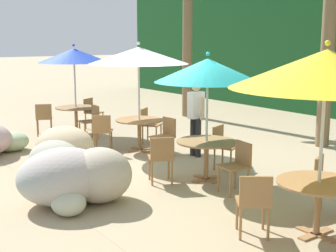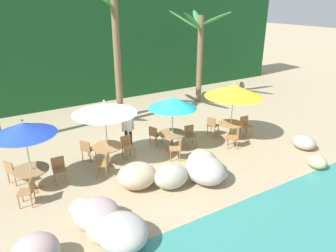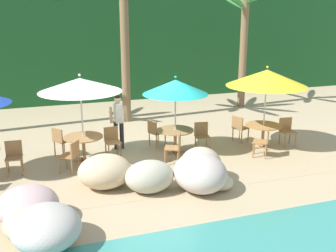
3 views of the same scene
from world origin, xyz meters
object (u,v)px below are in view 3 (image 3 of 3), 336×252
object	(u,v)px
chair_yellow_inland	(239,127)
palm_tree_third	(244,26)
dining_table_yellow	(263,129)
chair_yellow_left	(264,140)
dining_table_white	(83,141)
chair_teal_inland	(155,131)
umbrella_yellow	(267,78)
chair_yellow_seaward	(287,129)
chair_blue_seaward	(14,155)
chair_white_seaward	(112,140)
dining_table_teal	(175,134)
umbrella_white	(80,85)
chair_white_left	(72,154)
chair_white_inland	(60,140)
chair_teal_seaward	(202,134)
umbrella_teal	(175,87)
waiter_in_white	(118,118)
chair_teal_left	(176,146)

from	to	relation	value
chair_yellow_inland	palm_tree_third	distance (m)	5.95
dining_table_yellow	palm_tree_third	xyz separation A→B (m)	(2.10, 5.25, 2.86)
dining_table_yellow	chair_yellow_left	size ratio (longest dim) A/B	1.26
dining_table_white	chair_teal_inland	world-z (taller)	chair_teal_inland
umbrella_yellow	chair_yellow_seaward	xyz separation A→B (m)	(0.85, -0.00, -1.68)
chair_yellow_seaward	chair_yellow_left	bearing A→B (deg)	-150.19
chair_blue_seaward	chair_white_seaward	distance (m)	2.72
dining_table_white	dining_table_teal	distance (m)	2.68
umbrella_yellow	umbrella_white	bearing A→B (deg)	173.54
chair_blue_seaward	chair_white_left	xyz separation A→B (m)	(1.42, -0.44, 0.00)
chair_white_inland	chair_white_left	distance (m)	1.38
chair_white_inland	chair_yellow_inland	xyz separation A→B (m)	(5.57, -0.50, 0.00)
umbrella_yellow	chair_yellow_inland	distance (m)	1.89
dining_table_yellow	chair_yellow_seaward	size ratio (longest dim) A/B	1.26
chair_blue_seaward	chair_teal_seaward	distance (m)	5.36
chair_white_inland	chair_yellow_left	size ratio (longest dim) A/B	1.00
umbrella_teal	umbrella_white	bearing A→B (deg)	175.37
dining_table_white	umbrella_teal	world-z (taller)	umbrella_teal
umbrella_white	chair_teal_seaward	bearing A→B (deg)	-3.91
chair_blue_seaward	palm_tree_third	world-z (taller)	palm_tree_third
chair_white_left	waiter_in_white	world-z (taller)	waiter_in_white
dining_table_white	chair_yellow_left	size ratio (longest dim) A/B	1.26
chair_yellow_inland	chair_yellow_left	distance (m)	1.48
chair_yellow_inland	palm_tree_third	bearing A→B (deg)	60.70
umbrella_yellow	chair_yellow_left	world-z (taller)	umbrella_yellow
chair_white_inland	palm_tree_third	bearing A→B (deg)	26.31
chair_yellow_left	umbrella_yellow	bearing A→B (deg)	59.62
umbrella_yellow	chair_teal_inland	bearing A→B (deg)	159.84
dining_table_white	chair_teal_seaward	size ratio (longest dim) A/B	1.26
umbrella_yellow	chair_yellow_inland	size ratio (longest dim) A/B	2.94
dining_table_teal	chair_teal_left	size ratio (longest dim) A/B	1.26
chair_white_left	chair_yellow_seaward	bearing A→B (deg)	1.15
chair_white_left	waiter_in_white	xyz separation A→B (m)	(1.58, 1.48, 0.47)
chair_yellow_inland	chair_white_left	bearing A→B (deg)	-170.81
chair_white_left	waiter_in_white	distance (m)	2.22
chair_blue_seaward	chair_white_inland	world-z (taller)	same
umbrella_yellow	chair_yellow_left	bearing A→B (deg)	-120.38
chair_blue_seaward	dining_table_white	distance (m)	1.87
chair_teal_left	dining_table_yellow	distance (m)	3.06
umbrella_white	chair_white_seaward	bearing A→B (deg)	9.67
dining_table_teal	chair_yellow_inland	bearing A→B (deg)	8.39
chair_teal_inland	waiter_in_white	xyz separation A→B (m)	(-1.10, 0.19, 0.47)
chair_teal_seaward	chair_teal_inland	xyz separation A→B (m)	(-1.25, 0.78, 0.00)
chair_yellow_inland	chair_teal_seaward	bearing A→B (deg)	-165.96
chair_blue_seaward	chair_teal_seaward	world-z (taller)	same
chair_teal_left	dining_table_yellow	size ratio (longest dim) A/B	0.79
dining_table_white	chair_teal_seaward	world-z (taller)	chair_teal_seaward
dining_table_teal	palm_tree_third	size ratio (longest dim) A/B	0.21
chair_yellow_left	dining_table_teal	bearing A→B (deg)	153.93
chair_white_inland	umbrella_white	bearing A→B (deg)	-47.09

